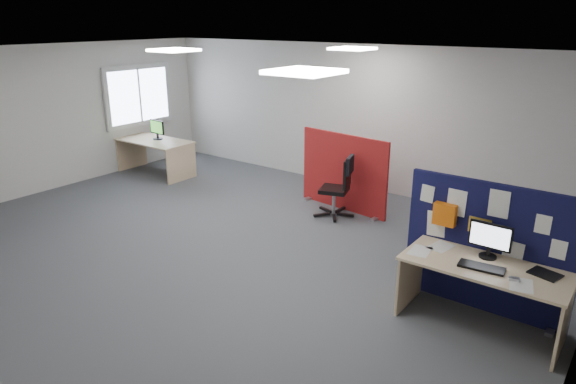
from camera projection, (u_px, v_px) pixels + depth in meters
The scene contains 17 objects.
floor at pixel (230, 244), 7.52m from camera, with size 9.00×9.00×0.00m, color #4D5055.
ceiling at pixel (222, 54), 6.65m from camera, with size 9.00×7.00×0.02m, color white.
wall_back at pixel (353, 117), 9.74m from camera, with size 9.00×0.02×2.70m, color silver.
wall_left at pixel (51, 118), 9.63m from camera, with size 0.02×7.00×2.70m, color silver.
window at pixel (139, 96), 11.04m from camera, with size 0.06×1.70×1.30m.
ceiling_lights at pixel (274, 54), 6.97m from camera, with size 4.10×4.10×0.04m.
navy_divider at pixel (485, 247), 5.63m from camera, with size 1.82×0.30×1.50m.
main_desk at pixel (484, 279), 5.36m from camera, with size 1.65×0.73×0.73m.
monitor_main at pixel (490, 239), 5.38m from camera, with size 0.44×0.18×0.39m.
keyboard at pixel (481, 267), 5.21m from camera, with size 0.45×0.18×0.03m, color black.
mouse at pixel (514, 279), 4.97m from camera, with size 0.10×0.06×0.03m, color #ABAAAF.
paper_tray at pixel (545, 274), 5.08m from camera, with size 0.28×0.22×0.01m, color black.
red_divider at pixel (343, 173), 8.71m from camera, with size 1.74×0.30×1.31m.
second_desk at pixel (156, 148), 10.74m from camera, with size 1.65×0.83×0.73m.
monitor_second at pixel (157, 129), 10.65m from camera, with size 0.44×0.20×0.40m.
office_chair at pixel (341, 183), 8.37m from camera, with size 0.68×0.65×1.03m.
desk_papers at pixel (458, 260), 5.40m from camera, with size 1.33×0.72×0.00m.
Camera 1 is at (4.78, -5.00, 3.15)m, focal length 32.00 mm.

